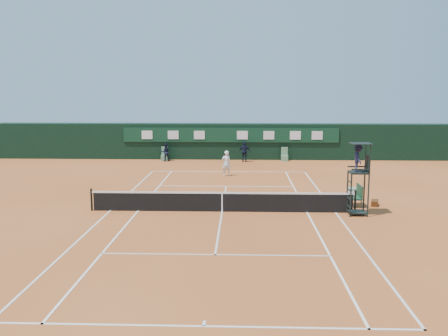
{
  "coord_description": "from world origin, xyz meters",
  "views": [
    {
      "loc": [
        0.92,
        -23.6,
        5.89
      ],
      "look_at": [
        -0.12,
        6.0,
        1.2
      ],
      "focal_mm": 40.0,
      "sensor_mm": 36.0,
      "label": 1
    }
  ],
  "objects_px": {
    "umpire_chair": "(359,164)",
    "player": "(226,163)",
    "cooler": "(353,194)",
    "tennis_net": "(222,201)",
    "player_bench": "(357,194)"
  },
  "relations": [
    {
      "from": "player_bench",
      "to": "player",
      "type": "relative_size",
      "value": 0.69
    },
    {
      "from": "cooler",
      "to": "player",
      "type": "bearing_deg",
      "value": 133.98
    },
    {
      "from": "umpire_chair",
      "to": "cooler",
      "type": "height_order",
      "value": "umpire_chair"
    },
    {
      "from": "tennis_net",
      "to": "umpire_chair",
      "type": "xyz_separation_m",
      "value": [
        6.4,
        -0.39,
        1.95
      ]
    },
    {
      "from": "tennis_net",
      "to": "cooler",
      "type": "height_order",
      "value": "tennis_net"
    },
    {
      "from": "player",
      "to": "umpire_chair",
      "type": "bearing_deg",
      "value": 106.0
    },
    {
      "from": "tennis_net",
      "to": "umpire_chair",
      "type": "distance_m",
      "value": 6.7
    },
    {
      "from": "cooler",
      "to": "umpire_chair",
      "type": "bearing_deg",
      "value": -99.04
    },
    {
      "from": "tennis_net",
      "to": "umpire_chair",
      "type": "height_order",
      "value": "umpire_chair"
    },
    {
      "from": "umpire_chair",
      "to": "player",
      "type": "distance_m",
      "value": 12.47
    },
    {
      "from": "cooler",
      "to": "tennis_net",
      "type": "bearing_deg",
      "value": -157.53
    },
    {
      "from": "umpire_chair",
      "to": "player",
      "type": "xyz_separation_m",
      "value": [
        -6.51,
        10.52,
        -1.59
      ]
    },
    {
      "from": "umpire_chair",
      "to": "player_bench",
      "type": "height_order",
      "value": "umpire_chair"
    },
    {
      "from": "cooler",
      "to": "player",
      "type": "height_order",
      "value": "player"
    },
    {
      "from": "umpire_chair",
      "to": "player",
      "type": "relative_size",
      "value": 1.96
    }
  ]
}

